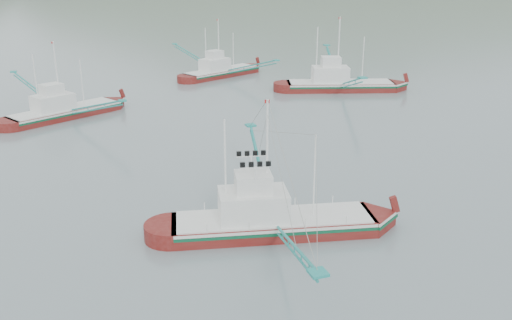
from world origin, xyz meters
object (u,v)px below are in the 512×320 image
object	(u,v)px
bg_boat_right	(340,76)
bg_boat_far	(221,64)
main_boat	(271,208)
bg_boat_left	(63,101)

from	to	relation	value
bg_boat_right	bg_boat_far	bearing A→B (deg)	146.93
main_boat	bg_boat_right	distance (m)	43.44
bg_boat_left	main_boat	bearing A→B (deg)	-99.61
bg_boat_right	bg_boat_far	xyz separation A→B (m)	(-12.18, 14.78, -0.12)
bg_boat_left	bg_boat_far	world-z (taller)	bg_boat_far
bg_boat_right	bg_boat_far	distance (m)	19.15
bg_boat_left	bg_boat_far	bearing A→B (deg)	8.35
bg_boat_right	bg_boat_left	size ratio (longest dim) A/B	1.20
main_boat	bg_boat_right	world-z (taller)	bg_boat_right
bg_boat_left	bg_boat_far	size ratio (longest dim) A/B	0.98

